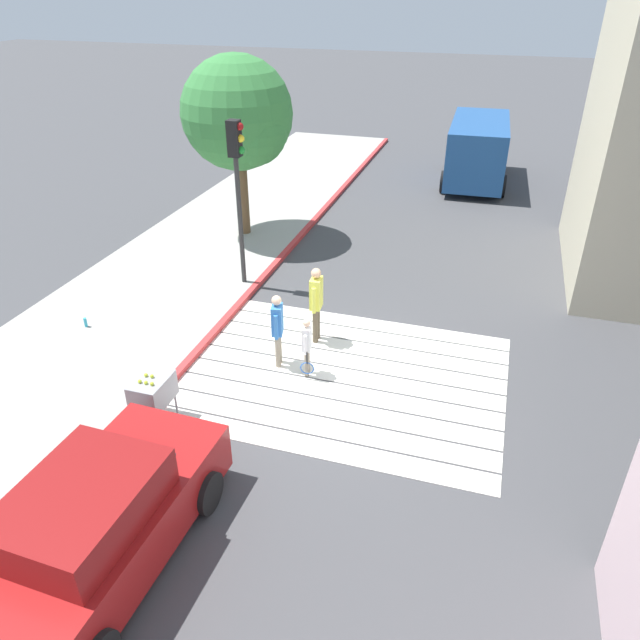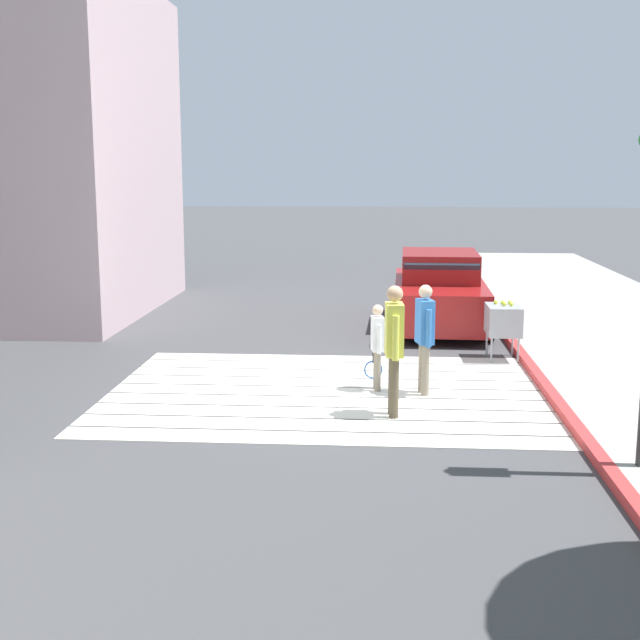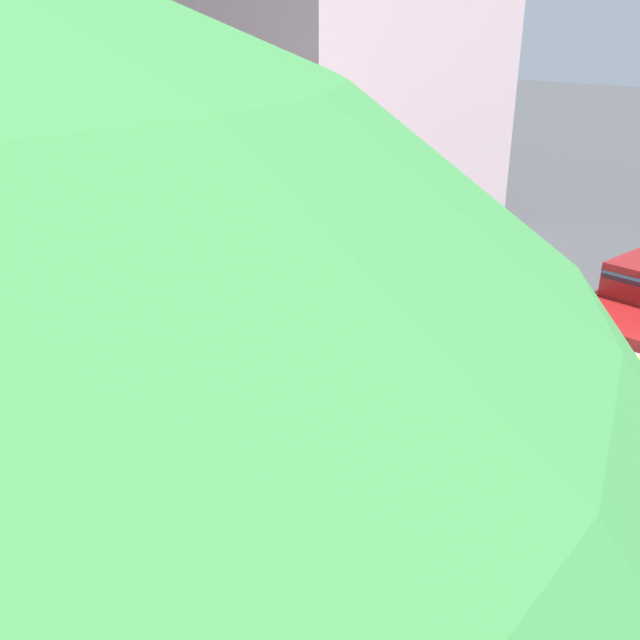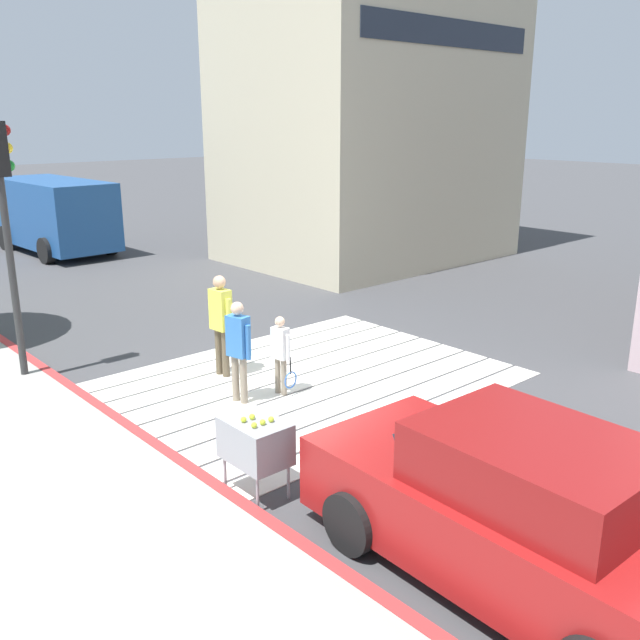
% 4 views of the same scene
% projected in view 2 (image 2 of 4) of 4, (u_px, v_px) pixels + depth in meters
% --- Properties ---
extents(ground_plane, '(120.00, 120.00, 0.00)m').
position_uv_depth(ground_plane, '(327.00, 392.00, 12.56)').
color(ground_plane, '#424244').
extents(crosswalk_stripes, '(6.40, 4.90, 0.01)m').
position_uv_depth(crosswalk_stripes, '(327.00, 392.00, 12.55)').
color(crosswalk_stripes, silver).
rests_on(crosswalk_stripes, ground).
extents(curb_painted, '(0.16, 40.00, 0.13)m').
position_uv_depth(curb_painted, '(549.00, 392.00, 12.32)').
color(curb_painted, '#BC3333').
rests_on(curb_painted, ground).
extents(car_parked_near_curb, '(2.08, 4.35, 1.57)m').
position_uv_depth(car_parked_near_curb, '(439.00, 293.00, 17.50)').
color(car_parked_near_curb, maroon).
rests_on(car_parked_near_curb, ground).
extents(tennis_ball_cart, '(0.56, 0.80, 1.02)m').
position_uv_depth(tennis_ball_cart, '(503.00, 320.00, 14.58)').
color(tennis_ball_cart, '#99999E').
rests_on(tennis_ball_cart, ground).
extents(pedestrian_adult_lead, '(0.25, 0.52, 1.77)m').
position_uv_depth(pedestrian_adult_lead, '(394.00, 341.00, 11.16)').
color(pedestrian_adult_lead, brown).
rests_on(pedestrian_adult_lead, ground).
extents(pedestrian_adult_trailing, '(0.28, 0.47, 1.63)m').
position_uv_depth(pedestrian_adult_trailing, '(425.00, 331.00, 12.28)').
color(pedestrian_adult_trailing, gray).
rests_on(pedestrian_adult_trailing, ground).
extents(pedestrian_child_with_racket, '(0.30, 0.41, 1.30)m').
position_uv_depth(pedestrian_child_with_racket, '(377.00, 342.00, 12.54)').
color(pedestrian_child_with_racket, gray).
rests_on(pedestrian_child_with_racket, ground).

